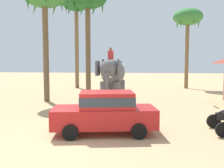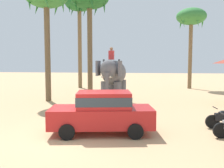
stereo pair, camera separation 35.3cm
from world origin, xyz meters
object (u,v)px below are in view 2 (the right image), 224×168
elephant_with_mahout (113,75)px  palm_tree_left_of_road (90,1)px  palm_tree_far_back (191,19)px  car_sedan_foreground (102,111)px  palm_tree_near_hut (79,7)px

elephant_with_mahout → palm_tree_left_of_road: palm_tree_left_of_road is taller
elephant_with_mahout → palm_tree_far_back: palm_tree_far_back is taller
palm_tree_left_of_road → elephant_with_mahout: bearing=-54.0°
palm_tree_left_of_road → palm_tree_far_back: bearing=40.7°
car_sedan_foreground → palm_tree_near_hut: bearing=108.2°
palm_tree_left_of_road → palm_tree_far_back: size_ratio=1.03×
car_sedan_foreground → elephant_with_mahout: (-0.55, 7.20, 1.06)m
car_sedan_foreground → palm_tree_far_back: (6.42, 18.58, 6.64)m
palm_tree_left_of_road → palm_tree_far_back: (9.38, 8.06, -0.27)m
palm_tree_left_of_road → palm_tree_near_hut: bearing=111.7°
palm_tree_far_back → palm_tree_left_of_road: bearing=-139.3°
elephant_with_mahout → palm_tree_near_hut: size_ratio=0.38×
palm_tree_near_hut → palm_tree_left_of_road: bearing=-68.3°
car_sedan_foreground → palm_tree_left_of_road: bearing=105.7°
palm_tree_near_hut → palm_tree_far_back: size_ratio=1.18×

